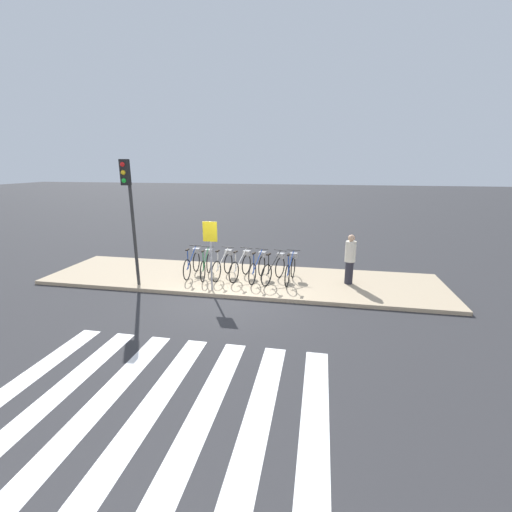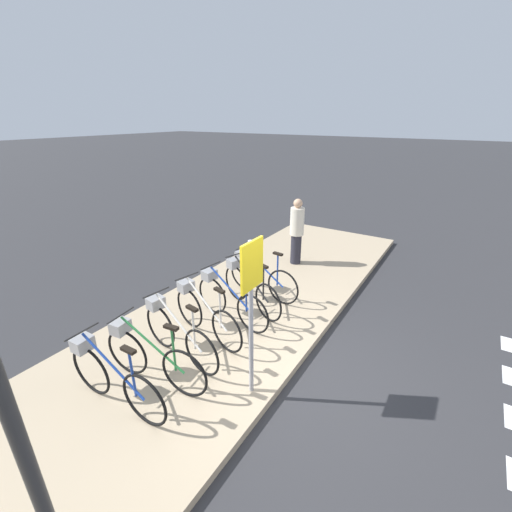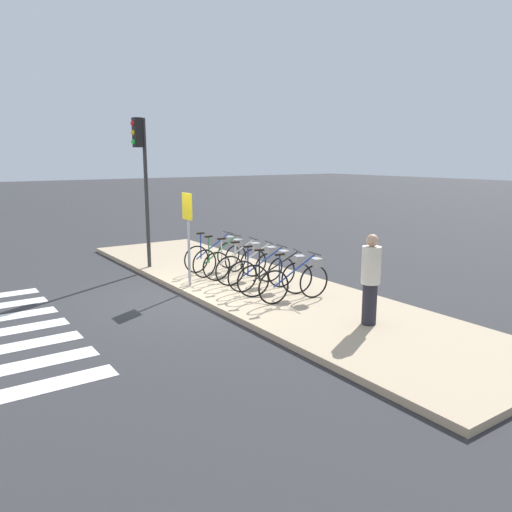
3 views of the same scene
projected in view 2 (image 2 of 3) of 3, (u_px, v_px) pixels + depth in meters
ground_plane at (291, 379)px, 5.02m from camera, size 120.00×120.00×0.00m
sidewalk at (204, 339)px, 5.81m from camera, size 13.50×3.31×0.12m
parked_bicycle_0 at (110, 376)px, 4.26m from camera, size 0.46×1.71×1.05m
parked_bicycle_1 at (149, 355)px, 4.64m from camera, size 0.46×1.70×1.05m
parked_bicycle_2 at (176, 331)px, 5.15m from camera, size 0.46×1.70×1.05m
parked_bicycle_3 at (203, 312)px, 5.65m from camera, size 0.53×1.68×1.05m
parked_bicycle_4 at (228, 298)px, 6.08m from camera, size 0.46×1.70×1.05m
parked_bicycle_5 at (248, 286)px, 6.50m from camera, size 0.68×1.63×1.05m
parked_bicycle_6 at (259, 275)px, 6.96m from camera, size 0.46×1.70×1.05m
pedestrian at (297, 230)px, 8.34m from camera, size 0.34×0.34×1.64m
sign_post at (251, 295)px, 4.09m from camera, size 0.44×0.07×2.16m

